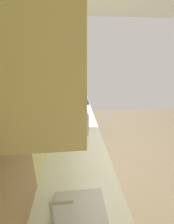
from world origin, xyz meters
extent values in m
plane|color=brown|center=(0.00, 0.00, 0.00)|extent=(6.34, 6.34, 0.00)
cube|color=#DCD584|center=(0.00, 1.48, 1.37)|extent=(4.08, 0.12, 2.74)
cube|color=beige|center=(-0.44, 1.11, 0.45)|extent=(3.04, 0.63, 0.91)
cube|color=white|center=(-0.44, 1.11, 0.92)|extent=(3.07, 0.66, 0.02)
cube|color=#332819|center=(-0.66, 0.79, 0.45)|extent=(0.01, 0.01, 0.83)
cube|color=#332819|center=(-0.22, 0.79, 0.45)|extent=(0.01, 0.01, 0.83)
cube|color=#332819|center=(0.21, 0.79, 0.45)|extent=(0.01, 0.01, 0.83)
cube|color=#332819|center=(0.65, 0.79, 0.45)|extent=(0.01, 0.01, 0.83)
cube|color=beige|center=(-0.44, 1.25, 1.88)|extent=(1.71, 0.34, 0.69)
cube|color=#997A4C|center=(-1.21, 1.41, 1.29)|extent=(0.53, 0.02, 0.60)
cube|color=white|center=(-1.21, 1.42, 1.29)|extent=(0.47, 0.01, 0.54)
cube|color=#B7BABF|center=(1.45, 1.10, 0.46)|extent=(0.72, 0.65, 0.93)
cube|color=black|center=(1.45, 0.76, 0.42)|extent=(0.56, 0.01, 0.51)
cube|color=black|center=(1.45, 1.10, 0.94)|extent=(0.68, 0.62, 0.02)
cube|color=#B7BABF|center=(1.45, 1.40, 1.02)|extent=(0.68, 0.04, 0.18)
cylinder|color=#38383D|center=(1.30, 0.98, 0.95)|extent=(0.11, 0.11, 0.01)
cylinder|color=#38383D|center=(1.61, 0.98, 0.95)|extent=(0.11, 0.11, 0.01)
cylinder|color=#38383D|center=(1.30, 1.21, 0.95)|extent=(0.11, 0.11, 0.01)
cylinder|color=#38383D|center=(1.61, 1.21, 0.95)|extent=(0.11, 0.11, 0.01)
cylinder|color=#B7BABF|center=(-1.21, 1.25, 1.06)|extent=(0.02, 0.02, 0.22)
cylinder|color=#B7BABF|center=(-1.21, 1.20, 1.17)|extent=(0.02, 0.12, 0.02)
cube|color=white|center=(0.07, 1.13, 1.08)|extent=(0.47, 0.37, 0.30)
cube|color=black|center=(0.03, 0.94, 1.08)|extent=(0.29, 0.01, 0.21)
cube|color=#2D2D33|center=(0.26, 0.94, 1.08)|extent=(0.08, 0.01, 0.21)
cylinder|color=#4C8CBF|center=(0.51, 1.00, 0.95)|extent=(0.19, 0.19, 0.05)
cylinder|color=#4F83B5|center=(0.51, 1.00, 0.96)|extent=(0.16, 0.16, 0.02)
camera|label=1|loc=(-1.73, 1.12, 1.86)|focal=22.70mm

